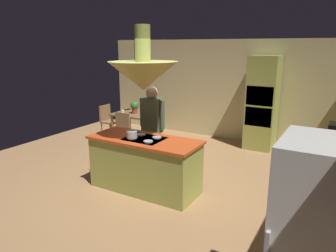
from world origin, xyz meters
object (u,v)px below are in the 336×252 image
chair_facing_island (120,129)px  cooking_pot_on_cooktop (132,134)px  chair_at_corner (108,119)px  potted_plant_on_table (134,107)px  chair_by_back_wall (150,118)px  kitchen_island (145,164)px  person_at_island (152,125)px  dining_table (136,117)px  cup_on_table (123,112)px  refrigerator (321,251)px  oven_tower (262,103)px

chair_facing_island → cooking_pot_on_cooktop: cooking_pot_on_cooktop is taller
chair_at_corner → potted_plant_on_table: potted_plant_on_table is taller
chair_by_back_wall → chair_at_corner: (-0.91, -0.63, 0.00)m
kitchen_island → chair_facing_island: (-1.70, 1.47, 0.05)m
person_at_island → potted_plant_on_table: size_ratio=5.58×
chair_facing_island → dining_table: bearing=90.0°
chair_facing_island → cup_on_table: (-0.25, 0.43, 0.30)m
refrigerator → cup_on_table: refrigerator is taller
refrigerator → cup_on_table: (-4.75, 3.59, -0.07)m
kitchen_island → potted_plant_on_table: (-1.72, 2.07, 0.47)m
oven_tower → cooking_pot_on_cooktop: bearing=-110.5°
cup_on_table → refrigerator: bearing=-37.1°
cooking_pot_on_cooktop → potted_plant_on_table: bearing=125.3°
kitchen_island → chair_at_corner: bearing=141.2°
chair_facing_island → potted_plant_on_table: bearing=91.5°
oven_tower → dining_table: oven_tower is taller
refrigerator → potted_plant_on_table: bearing=140.2°
oven_tower → dining_table: (-2.80, -1.14, -0.44)m
oven_tower → dining_table: bearing=-157.8°
chair_facing_island → cooking_pot_on_cooktop: 2.27m
cooking_pot_on_cooktop → refrigerator: bearing=-27.9°
dining_table → chair_facing_island: bearing=-90.0°
chair_by_back_wall → oven_tower: bearing=-169.7°
refrigerator → cooking_pot_on_cooktop: bearing=152.1°
chair_at_corner → kitchen_island: bearing=-128.8°
cup_on_table → cooking_pot_on_cooktop: cooking_pot_on_cooktop is taller
kitchen_island → cooking_pot_on_cooktop: (-0.16, -0.13, 0.53)m
kitchen_island → refrigerator: refrigerator is taller
refrigerator → cooking_pot_on_cooktop: refrigerator is taller
chair_by_back_wall → chair_facing_island: bearing=90.0°
person_at_island → cooking_pot_on_cooktop: bearing=-81.5°
dining_table → cooking_pot_on_cooktop: 2.73m
potted_plant_on_table → cup_on_table: size_ratio=3.33×
person_at_island → chair_at_corner: 2.78m
oven_tower → cup_on_table: oven_tower is taller
person_at_island → refrigerator: bearing=-37.5°
chair_facing_island → person_at_island: bearing=-29.4°
chair_by_back_wall → chair_at_corner: 1.11m
chair_by_back_wall → cooking_pot_on_cooktop: bearing=118.3°
chair_at_corner → cup_on_table: 0.76m
chair_facing_island → potted_plant_on_table: 0.74m
kitchen_island → chair_facing_island: bearing=139.2°
kitchen_island → cooking_pot_on_cooktop: size_ratio=10.47×
kitchen_island → oven_tower: 3.48m
cup_on_table → cooking_pot_on_cooktop: (1.79, -2.02, 0.18)m
person_at_island → chair_at_corner: size_ratio=1.92×
kitchen_island → chair_by_back_wall: kitchen_island is taller
chair_facing_island → chair_at_corner: same height
chair_by_back_wall → cooking_pot_on_cooktop: cooking_pot_on_cooktop is taller
dining_table → cup_on_table: 0.36m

